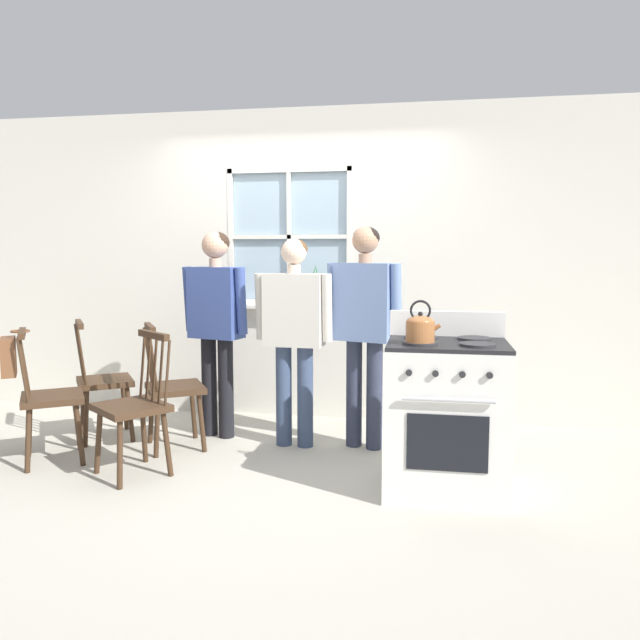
# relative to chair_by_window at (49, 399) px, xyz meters

# --- Properties ---
(ground_plane) EXTENTS (16.00, 16.00, 0.00)m
(ground_plane) POSITION_rel_chair_by_window_xyz_m (1.52, 0.14, -0.45)
(ground_plane) COLOR #B2AD9E
(wall_back) EXTENTS (6.40, 0.16, 2.70)m
(wall_back) POSITION_rel_chair_by_window_xyz_m (1.52, 1.54, 0.89)
(wall_back) COLOR silver
(wall_back) RESTS_ON ground_plane
(chair_by_window) EXTENTS (0.57, 0.57, 0.94)m
(chair_by_window) POSITION_rel_chair_by_window_xyz_m (0.00, 0.00, 0.00)
(chair_by_window) COLOR #3D2819
(chair_by_window) RESTS_ON ground_plane
(chair_near_wall) EXTENTS (0.56, 0.57, 0.94)m
(chair_near_wall) POSITION_rel_chair_by_window_xyz_m (0.72, 0.44, 0.00)
(chair_near_wall) COLOR #3D2819
(chair_near_wall) RESTS_ON ground_plane
(chair_center_cluster) EXTENTS (0.58, 0.57, 0.94)m
(chair_center_cluster) POSITION_rel_chair_by_window_xyz_m (0.70, -0.13, 0.00)
(chair_center_cluster) COLOR #3D2819
(chair_center_cluster) RESTS_ON ground_plane
(chair_near_stove) EXTENTS (0.57, 0.57, 0.94)m
(chair_near_stove) POSITION_rel_chair_by_window_xyz_m (0.08, 0.57, 0.00)
(chair_near_stove) COLOR #3D2819
(chair_near_stove) RESTS_ON ground_plane
(person_elderly_left) EXTENTS (0.57, 0.31, 1.62)m
(person_elderly_left) POSITION_rel_chair_by_window_xyz_m (0.95, 0.79, 0.54)
(person_elderly_left) COLOR black
(person_elderly_left) RESTS_ON ground_plane
(person_teen_center) EXTENTS (0.59, 0.23, 1.56)m
(person_teen_center) POSITION_rel_chair_by_window_xyz_m (1.60, 0.66, 0.49)
(person_teen_center) COLOR #384766
(person_teen_center) RESTS_ON ground_plane
(person_adult_right) EXTENTS (0.59, 0.32, 1.65)m
(person_adult_right) POSITION_rel_chair_by_window_xyz_m (2.13, 0.71, 0.55)
(person_adult_right) COLOR #2D3347
(person_adult_right) RESTS_ON ground_plane
(stove) EXTENTS (0.73, 0.68, 1.08)m
(stove) POSITION_rel_chair_by_window_xyz_m (2.71, -0.05, 0.02)
(stove) COLOR white
(stove) RESTS_ON ground_plane
(kettle) EXTENTS (0.21, 0.17, 0.25)m
(kettle) POSITION_rel_chair_by_window_xyz_m (2.55, -0.18, 0.58)
(kettle) COLOR #A86638
(kettle) RESTS_ON stove
(potted_plant) EXTENTS (0.16, 0.16, 0.37)m
(potted_plant) POSITION_rel_chair_by_window_xyz_m (1.61, 1.45, 0.65)
(potted_plant) COLOR #42474C
(potted_plant) RESTS_ON wall_back
(handbag) EXTENTS (0.25, 0.25, 0.31)m
(handbag) POSITION_rel_chair_by_window_xyz_m (-0.20, -0.13, 0.32)
(handbag) COLOR brown
(handbag) RESTS_ON chair_by_window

